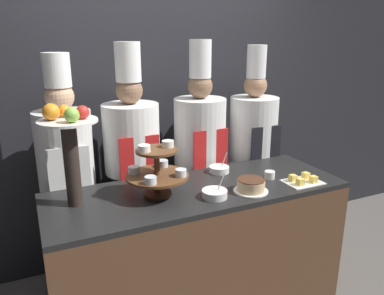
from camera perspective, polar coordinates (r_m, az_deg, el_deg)
name	(u,v)px	position (r m, az deg, el deg)	size (l,w,h in m)	color
wall_back	(151,97)	(3.16, -6.22, 7.68)	(10.00, 0.06, 2.80)	#232328
buffet_counter	(198,250)	(2.68, 0.93, -15.39)	(1.96, 0.69, 0.93)	brown
tiered_stand	(157,170)	(2.31, -5.36, -3.42)	(0.39, 0.39, 0.34)	brown
fruit_pedestal	(69,141)	(2.21, -18.24, 0.94)	(0.33, 0.33, 0.61)	#2D231E
cake_round	(251,186)	(2.43, 8.97, -5.76)	(0.22, 0.22, 0.08)	white
cup_white	(270,175)	(2.67, 11.74, -4.11)	(0.07, 0.07, 0.05)	white
cake_square_tray	(303,180)	(2.66, 16.56, -4.80)	(0.25, 0.19, 0.05)	white
serving_bowl_near	(215,194)	(2.32, 3.46, -7.04)	(0.16, 0.16, 0.15)	white
serving_bowl_far	(219,169)	(2.74, 4.17, -3.33)	(0.15, 0.15, 0.15)	white
chef_left	(67,172)	(2.74, -18.49, -3.63)	(0.38, 0.38, 1.79)	#38332D
chef_center_left	(133,162)	(2.81, -9.03, -2.16)	(0.41, 0.41, 1.85)	#28282D
chef_center_right	(200,153)	(3.00, 1.19, -0.84)	(0.41, 0.41, 1.86)	#28282D
chef_right	(252,148)	(3.25, 9.20, -0.08)	(0.40, 0.40, 1.82)	black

